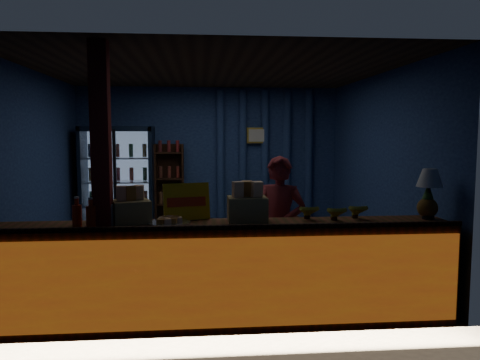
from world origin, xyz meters
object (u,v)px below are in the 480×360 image
object	(u,v)px
pastry_tray	(169,222)
shopkeeper	(279,228)
green_chair	(254,224)
table_lamp	(430,180)

from	to	relation	value
pastry_tray	shopkeeper	bearing A→B (deg)	28.39
shopkeeper	green_chair	distance (m)	2.67
green_chair	pastry_tray	world-z (taller)	pastry_tray
shopkeeper	pastry_tray	distance (m)	1.31
green_chair	table_lamp	bearing A→B (deg)	69.62
green_chair	shopkeeper	bearing A→B (deg)	46.23
shopkeeper	table_lamp	xyz separation A→B (m)	(1.37, -0.58, 0.56)
shopkeeper	green_chair	bearing A→B (deg)	113.44
shopkeeper	table_lamp	distance (m)	1.59
pastry_tray	green_chair	bearing A→B (deg)	70.06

